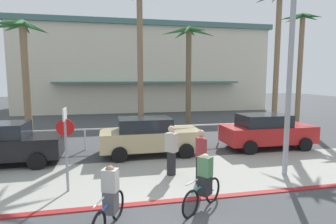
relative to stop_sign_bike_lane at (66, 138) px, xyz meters
The scene contains 19 objects.
ground_plane 7.11m from the stop_sign_bike_lane, 69.88° to the left, with size 80.00×80.00×0.00m, color #424447.
sidewalk_strip 2.99m from the stop_sign_bike_lane, 16.22° to the left, with size 44.00×4.00×0.02m, color #9E9E93.
curb_paint 3.18m from the stop_sign_bike_lane, 28.81° to the right, with size 44.00×0.24×0.03m, color maroon.
building_backdrop 24.82m from the stop_sign_bike_lane, 77.95° to the left, with size 25.98×12.67×8.94m.
rail_fence 5.59m from the stop_sign_bike_lane, 64.53° to the left, with size 18.24×0.08×1.04m.
stop_sign_bike_lane is the anchor object (origin of this frame).
streetlight_curb 7.82m from the stop_sign_bike_lane, ahead, with size 0.24×2.54×7.50m.
palm_tree_2 7.99m from the stop_sign_bike_lane, 113.18° to the left, with size 3.04×2.81×6.30m.
palm_tree_3 10.85m from the stop_sign_bike_lane, 70.43° to the left, with size 3.27×3.45×9.11m.
palm_tree_4 12.08m from the stop_sign_bike_lane, 55.52° to the left, with size 3.71×3.04×6.83m.
palm_tree_5 16.13m from the stop_sign_bike_lane, 34.53° to the left, with size 3.19×3.37×9.28m.
palm_tree_6 18.82m from the stop_sign_bike_lane, 33.16° to the left, with size 2.93×3.05×8.18m.
car_black_1 4.43m from the stop_sign_bike_lane, 131.58° to the left, with size 4.40×2.02×1.69m.
car_tan_2 4.69m from the stop_sign_bike_lane, 49.51° to the left, with size 4.40×2.02×1.69m.
car_red_3 9.48m from the stop_sign_bike_lane, 21.59° to the left, with size 4.40×2.02×1.69m.
cyclist_blue_0 2.84m from the stop_sign_bike_lane, 61.88° to the right, with size 0.77×1.70×1.50m.
cyclist_teal_1 4.24m from the stop_sign_bike_lane, 26.50° to the right, with size 1.45×1.19×1.50m.
pedestrian_0 4.24m from the stop_sign_bike_lane, ahead, with size 0.33×0.41×1.80m.
pedestrian_1 3.58m from the stop_sign_bike_lane, 12.64° to the left, with size 0.46×0.47×1.79m.
Camera 1 is at (-1.07, -5.01, 3.45)m, focal length 29.57 mm.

